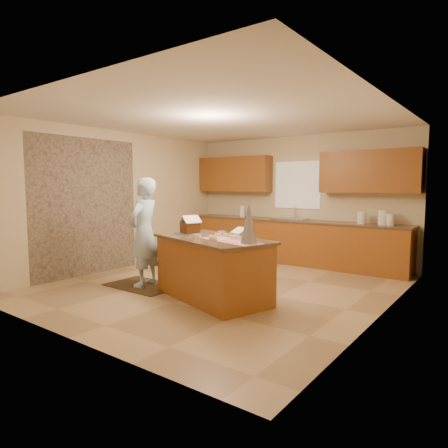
{
  "coord_description": "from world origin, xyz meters",
  "views": [
    {
      "loc": [
        3.79,
        -5.04,
        1.65
      ],
      "look_at": [
        -0.1,
        0.2,
        1.0
      ],
      "focal_mm": 31.48,
      "sensor_mm": 36.0,
      "label": 1
    }
  ],
  "objects": [
    {
      "name": "wall_left",
      "position": [
        -2.5,
        0.0,
        1.35
      ],
      "size": [
        5.5,
        5.5,
        0.0
      ],
      "primitive_type": "plane",
      "color": "beige",
      "rests_on": "floor"
    },
    {
      "name": "tinsel_tree",
      "position": [
        1.06,
        -0.83,
        1.17
      ],
      "size": [
        0.27,
        0.27,
        0.54
      ],
      "primitive_type": "cone",
      "rotation": [
        0.0,
        0.0,
        -0.3
      ],
      "color": "#B7B5C2",
      "rests_on": "island_top"
    },
    {
      "name": "cookbook",
      "position": [
        0.57,
        -0.34,
        0.98
      ],
      "size": [
        0.25,
        0.22,
        0.09
      ],
      "primitive_type": "cube",
      "rotation": [
        -1.13,
        0.0,
        -0.3
      ],
      "color": "white",
      "rests_on": "island_top"
    },
    {
      "name": "table_runner",
      "position": [
        0.74,
        -0.78,
        0.9
      ],
      "size": [
        1.04,
        0.63,
        0.01
      ],
      "primitive_type": "cube",
      "rotation": [
        0.0,
        0.0,
        -0.3
      ],
      "color": "#AF0C24",
      "rests_on": "island_top"
    },
    {
      "name": "island_base",
      "position": [
        0.32,
        -0.65,
        0.43
      ],
      "size": [
        1.94,
        1.36,
        0.86
      ],
      "primitive_type": "cube",
      "rotation": [
        0.0,
        0.0,
        -0.3
      ],
      "color": "brown",
      "rests_on": "floor"
    },
    {
      "name": "baking_tray",
      "position": [
        -0.2,
        -0.54,
        0.91
      ],
      "size": [
        0.53,
        0.45,
        0.02
      ],
      "primitive_type": "cube",
      "rotation": [
        0.0,
        0.0,
        -0.3
      ],
      "color": "silver",
      "rests_on": "island_top"
    },
    {
      "name": "ceiling",
      "position": [
        0.0,
        0.0,
        2.7
      ],
      "size": [
        5.5,
        5.5,
        0.0
      ],
      "primitive_type": "plane",
      "color": "silver",
      "rests_on": "floor"
    },
    {
      "name": "canister_b",
      "position": [
        1.87,
        2.45,
        1.06
      ],
      "size": [
        0.19,
        0.19,
        0.27
      ],
      "primitive_type": "cylinder",
      "color": "white",
      "rests_on": "back_counter_top"
    },
    {
      "name": "boy",
      "position": [
        -0.99,
        -0.76,
        0.89
      ],
      "size": [
        0.55,
        0.72,
        1.75
      ],
      "primitive_type": "imported",
      "rotation": [
        0.0,
        0.0,
        -1.34
      ],
      "color": "#B1D6FB",
      "rests_on": "rug"
    },
    {
      "name": "floor",
      "position": [
        0.0,
        0.0,
        0.0
      ],
      "size": [
        5.5,
        5.5,
        0.0
      ],
      "primitive_type": "plane",
      "color": "tan",
      "rests_on": "ground"
    },
    {
      "name": "gingerbread_house",
      "position": [
        -0.2,
        -0.54,
        1.02
      ],
      "size": [
        0.34,
        0.34,
        0.27
      ],
      "color": "brown",
      "rests_on": "baking_tray"
    },
    {
      "name": "rug",
      "position": [
        -1.04,
        -0.76,
        0.01
      ],
      "size": [
        1.19,
        0.78,
        0.01
      ],
      "primitive_type": "cube",
      "color": "black",
      "rests_on": "floor"
    },
    {
      "name": "window_curtain",
      "position": [
        0.0,
        2.72,
        1.65
      ],
      "size": [
        1.05,
        0.03,
        1.0
      ],
      "primitive_type": "cube",
      "color": "white",
      "rests_on": "wall_back"
    },
    {
      "name": "canister_c",
      "position": [
        1.98,
        2.45,
        1.02
      ],
      "size": [
        0.15,
        0.15,
        0.21
      ],
      "primitive_type": "cylinder",
      "color": "white",
      "rests_on": "back_counter_top"
    },
    {
      "name": "candy_bowls",
      "position": [
        0.45,
        -0.62,
        0.92
      ],
      "size": [
        0.76,
        0.72,
        0.05
      ],
      "color": "white",
      "rests_on": "island_top"
    },
    {
      "name": "wall_front",
      "position": [
        0.0,
        -2.75,
        1.35
      ],
      "size": [
        5.5,
        5.5,
        0.0
      ],
      "primitive_type": "plane",
      "color": "beige",
      "rests_on": "floor"
    },
    {
      "name": "upper_cabinet_right",
      "position": [
        1.55,
        2.57,
        1.9
      ],
      "size": [
        1.85,
        0.35,
        0.8
      ],
      "primitive_type": "cube",
      "color": "brown",
      "rests_on": "wall_back"
    },
    {
      "name": "upper_cabinet_left",
      "position": [
        -1.55,
        2.57,
        1.9
      ],
      "size": [
        1.85,
        0.35,
        0.8
      ],
      "primitive_type": "cube",
      "color": "brown",
      "rests_on": "wall_back"
    },
    {
      "name": "back_counter_base",
      "position": [
        0.0,
        2.45,
        0.44
      ],
      "size": [
        4.8,
        0.6,
        0.88
      ],
      "primitive_type": "cube",
      "color": "brown",
      "rests_on": "floor"
    },
    {
      "name": "back_counter_top",
      "position": [
        0.0,
        2.45,
        0.9
      ],
      "size": [
        4.85,
        0.63,
        0.04
      ],
      "primitive_type": "cube",
      "color": "brown",
      "rests_on": "back_counter_base"
    },
    {
      "name": "wall_back",
      "position": [
        0.0,
        2.75,
        1.35
      ],
      "size": [
        5.5,
        5.5,
        0.0
      ],
      "primitive_type": "plane",
      "color": "beige",
      "rests_on": "floor"
    },
    {
      "name": "paper_towel",
      "position": [
        -1.24,
        2.45,
        1.05
      ],
      "size": [
        0.11,
        0.11,
        0.25
      ],
      "primitive_type": "cylinder",
      "color": "white",
      "rests_on": "back_counter_top"
    },
    {
      "name": "island_top",
      "position": [
        0.32,
        -0.65,
        0.88
      ],
      "size": [
        2.03,
        1.46,
        0.04
      ],
      "primitive_type": "cube",
      "rotation": [
        0.0,
        0.0,
        -0.3
      ],
      "color": "brown",
      "rests_on": "island_base"
    },
    {
      "name": "canister_a",
      "position": [
        1.48,
        2.45,
        1.03
      ],
      "size": [
        0.17,
        0.17,
        0.23
      ],
      "primitive_type": "cylinder",
      "color": "white",
      "rests_on": "back_counter_top"
    },
    {
      "name": "wall_right",
      "position": [
        2.5,
        0.0,
        1.35
      ],
      "size": [
        5.5,
        5.5,
        0.0
      ],
      "primitive_type": "plane",
      "color": "beige",
      "rests_on": "floor"
    },
    {
      "name": "sink",
      "position": [
        0.0,
        2.45,
        0.89
      ],
      "size": [
        0.7,
        0.45,
        0.12
      ],
      "primitive_type": "cube",
      "color": "silver",
      "rests_on": "back_counter_top"
    },
    {
      "name": "faucet",
      "position": [
        0.0,
        2.63,
        1.06
      ],
      "size": [
        0.03,
        0.03,
        0.28
      ],
      "primitive_type": "cylinder",
      "color": "silver",
      "rests_on": "back_counter_top"
    },
    {
      "name": "stone_accent",
      "position": [
        -2.48,
        -0.8,
        1.25
      ],
      "size": [
        0.0,
        2.5,
        2.5
      ],
      "primitive_type": "plane",
      "rotation": [
        1.57,
        0.0,
        1.57
      ],
      "color": "gray",
      "rests_on": "wall_left"
    }
  ]
}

